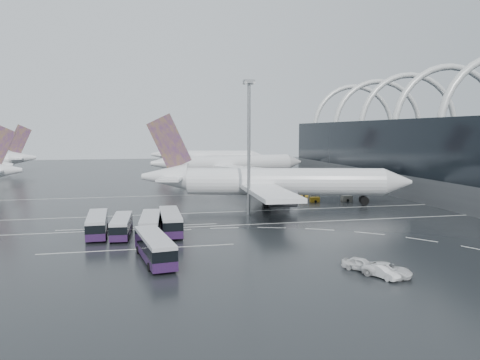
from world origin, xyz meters
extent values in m
plane|color=black|center=(0.00, 0.00, 0.00)|extent=(420.00, 420.00, 0.00)
cube|color=#515456|center=(62.00, 20.00, 3.00)|extent=(42.00, 160.00, 6.00)
torus|color=silver|center=(58.00, 28.00, 18.00)|extent=(33.80, 1.80, 33.80)
torus|color=silver|center=(58.00, 47.00, 18.00)|extent=(33.80, 1.80, 33.80)
torus|color=silver|center=(58.00, 66.00, 18.00)|extent=(33.80, 1.80, 33.80)
torus|color=silver|center=(58.00, 85.00, 18.00)|extent=(33.80, 1.80, 33.80)
cube|color=white|center=(0.00, -2.00, 0.01)|extent=(120.00, 0.25, 0.01)
cube|color=white|center=(0.00, 12.00, 0.01)|extent=(120.00, 0.25, 0.01)
cube|color=white|center=(0.00, 40.00, 0.01)|extent=(120.00, 0.25, 0.01)
cube|color=white|center=(-24.00, -16.00, 0.01)|extent=(28.00, 0.25, 0.01)
cube|color=white|center=(-24.00, 0.00, 0.01)|extent=(28.00, 0.25, 0.01)
cylinder|color=white|center=(9.02, 18.16, 5.45)|extent=(44.85, 16.73, 6.20)
cone|color=white|center=(33.81, 12.03, 5.45)|extent=(7.72, 7.56, 6.20)
cone|color=white|center=(-17.85, 24.80, 6.52)|extent=(11.87, 8.59, 6.20)
cube|color=#441B74|center=(-16.82, 24.54, 14.44)|extent=(10.16, 3.09, 13.15)
cube|color=white|center=(-15.78, 24.28, 6.52)|extent=(9.29, 19.84, 0.53)
cube|color=white|center=(1.66, 6.20, 4.81)|extent=(8.36, 26.97, 0.86)
cube|color=white|center=(8.07, 32.16, 4.81)|extent=(18.41, 27.32, 0.86)
cylinder|color=slate|center=(5.67, 9.07, 2.89)|extent=(6.58, 4.94, 3.64)
cylinder|color=slate|center=(10.29, 27.76, 2.89)|extent=(6.58, 4.94, 3.64)
cube|color=black|center=(4.87, 19.18, 1.18)|extent=(14.10, 9.72, 2.35)
cylinder|color=white|center=(10.48, 79.94, 5.30)|extent=(42.13, 15.71, 6.03)
cone|color=white|center=(33.87, 85.60, 5.30)|extent=(7.48, 7.32, 6.03)
cone|color=white|center=(-14.92, 73.79, 6.34)|extent=(11.51, 8.30, 6.03)
cube|color=#441B74|center=(-13.91, 74.04, 14.02)|extent=(9.87, 2.96, 12.77)
cube|color=white|center=(-12.90, 74.28, 6.34)|extent=(8.94, 19.27, 0.52)
cube|color=white|center=(9.50, 66.34, 4.67)|extent=(17.78, 26.56, 0.83)
cube|color=white|center=(3.39, 91.59, 4.67)|extent=(8.00, 26.16, 0.83)
cylinder|color=slate|center=(11.67, 70.61, 2.80)|extent=(6.38, 4.78, 3.53)
cylinder|color=slate|center=(7.27, 88.79, 2.80)|extent=(6.38, 4.78, 3.53)
cube|color=black|center=(6.45, 78.97, 1.14)|extent=(13.68, 9.40, 2.29)
cylinder|color=white|center=(10.27, 136.20, 4.95)|extent=(38.13, 12.65, 5.63)
cone|color=white|center=(31.66, 132.09, 4.95)|extent=(6.78, 6.63, 5.63)
cone|color=white|center=(-13.04, 140.68, 5.92)|extent=(10.60, 7.36, 5.63)
cube|color=#441B74|center=(-12.08, 140.50, 13.11)|extent=(9.30, 2.34, 11.94)
cube|color=white|center=(-11.13, 140.32, 5.92)|extent=(7.59, 17.99, 0.49)
cube|color=white|center=(4.16, 125.02, 4.37)|extent=(7.27, 24.40, 0.78)
cube|color=white|center=(8.74, 148.86, 4.37)|extent=(15.70, 25.01, 0.78)
cylinder|color=slate|center=(7.66, 127.81, 2.62)|extent=(5.87, 4.25, 3.30)
cylinder|color=slate|center=(10.96, 144.97, 2.62)|extent=(5.87, 4.25, 3.30)
cube|color=black|center=(6.45, 136.94, 1.07)|extent=(12.61, 8.30, 2.14)
cone|color=white|center=(-61.18, 59.65, 5.87)|extent=(9.94, 6.15, 5.58)
cone|color=white|center=(-69.83, 120.61, 6.12)|extent=(10.80, 7.28, 5.82)
cube|color=#441B74|center=(-70.82, 120.46, 13.55)|extent=(9.65, 2.07, 12.34)
cube|color=white|center=(-71.81, 120.31, 6.12)|extent=(7.21, 18.54, 0.50)
cube|color=#291239|center=(-30.62, -4.87, 0.92)|extent=(3.47, 13.46, 1.13)
cube|color=black|center=(-30.62, -4.87, 2.16)|extent=(3.52, 13.19, 1.34)
cube|color=silver|center=(-30.62, -4.87, 3.06)|extent=(3.47, 13.46, 0.46)
cylinder|color=black|center=(-29.03, -9.09, 0.51)|extent=(0.40, 1.04, 1.03)
cylinder|color=black|center=(-31.89, -9.19, 0.51)|extent=(0.40, 1.04, 1.03)
cylinder|color=black|center=(-29.35, -0.54, 0.51)|extent=(0.40, 1.04, 1.03)
cylinder|color=black|center=(-32.21, -0.65, 0.51)|extent=(0.40, 1.04, 1.03)
cube|color=#291239|center=(-26.68, -6.26, 0.85)|extent=(3.38, 12.41, 1.04)
cube|color=black|center=(-26.68, -6.26, 1.98)|extent=(3.42, 12.17, 1.23)
cube|color=silver|center=(-26.68, -6.26, 2.81)|extent=(3.38, 12.41, 0.43)
cylinder|color=black|center=(-25.58, -10.25, 0.47)|extent=(0.38, 0.96, 0.94)
cylinder|color=black|center=(-28.20, -10.11, 0.47)|extent=(0.38, 0.96, 0.94)
cylinder|color=black|center=(-25.17, -2.40, 0.47)|extent=(0.38, 0.96, 0.94)
cylinder|color=black|center=(-27.79, -2.26, 0.47)|extent=(0.38, 0.96, 0.94)
cube|color=#291239|center=(-22.09, -6.87, 0.91)|extent=(3.86, 13.33, 1.11)
cube|color=black|center=(-22.09, -6.87, 2.13)|extent=(3.90, 13.08, 1.32)
cube|color=silver|center=(-22.09, -6.87, 3.01)|extent=(3.86, 13.33, 0.46)
cylinder|color=black|center=(-20.98, -11.17, 0.51)|extent=(0.43, 1.03, 1.01)
cylinder|color=black|center=(-23.79, -10.97, 0.51)|extent=(0.43, 1.03, 1.01)
cylinder|color=black|center=(-20.38, -2.77, 0.51)|extent=(0.43, 1.03, 1.01)
cylinder|color=black|center=(-23.19, -2.57, 0.51)|extent=(0.43, 1.03, 1.01)
cube|color=#291239|center=(-18.72, -5.51, 0.97)|extent=(3.17, 13.98, 1.18)
cube|color=black|center=(-18.72, -5.51, 2.26)|extent=(3.23, 13.70, 1.40)
cube|color=silver|center=(-18.72, -5.51, 3.20)|extent=(3.17, 13.98, 0.48)
cylinder|color=black|center=(-17.24, -9.99, 0.54)|extent=(0.38, 1.08, 1.07)
cylinder|color=black|center=(-20.23, -9.98, 0.54)|extent=(0.38, 1.08, 1.07)
cylinder|color=black|center=(-17.21, -1.05, 0.54)|extent=(0.38, 1.08, 1.07)
cylinder|color=black|center=(-20.20, -1.04, 0.54)|extent=(0.38, 1.08, 1.07)
cube|color=#291239|center=(-21.93, -22.66, 0.95)|extent=(5.15, 14.09, 1.17)
cube|color=black|center=(-21.93, -22.66, 2.23)|extent=(5.16, 13.82, 1.38)
cube|color=silver|center=(-21.93, -22.66, 3.15)|extent=(5.15, 14.09, 0.48)
cylinder|color=black|center=(-19.79, -26.79, 0.53)|extent=(0.53, 1.10, 1.06)
cylinder|color=black|center=(-22.71, -27.24, 0.53)|extent=(0.53, 1.10, 1.06)
cylinder|color=black|center=(-21.14, -18.08, 0.53)|extent=(0.53, 1.10, 1.06)
cylinder|color=black|center=(-24.06, -18.53, 0.53)|extent=(0.53, 1.10, 1.06)
imported|color=silver|center=(4.51, -35.21, 0.79)|extent=(5.98, 5.79, 1.58)
imported|color=silver|center=(2.64, -32.32, 0.79)|extent=(4.51, 4.63, 1.57)
imported|color=silver|center=(3.78, -35.55, 0.73)|extent=(2.88, 4.69, 1.46)
cylinder|color=gray|center=(-1.93, 8.17, 13.23)|extent=(0.66, 0.66, 26.47)
cube|color=gray|center=(-1.93, 8.17, 26.75)|extent=(2.08, 2.08, 0.76)
cube|color=silver|center=(-1.93, 8.17, 26.47)|extent=(1.89, 1.89, 0.38)
cube|color=#BC8A19|center=(17.38, 20.98, 0.61)|extent=(2.22, 1.31, 1.21)
cube|color=slate|center=(19.79, 27.16, 0.58)|extent=(2.13, 1.26, 1.16)
cube|color=slate|center=(25.48, 20.63, 0.69)|extent=(2.52, 1.49, 1.38)
cube|color=#BC8A19|center=(17.90, 30.62, 0.65)|extent=(2.37, 1.40, 1.29)
camera|label=1|loc=(-23.68, -83.70, 17.00)|focal=35.00mm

